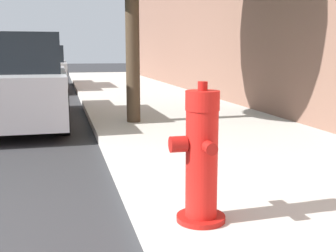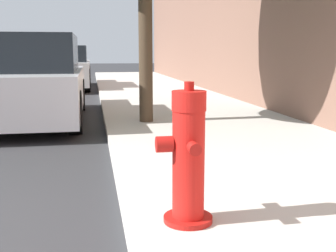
{
  "view_description": "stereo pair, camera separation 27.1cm",
  "coord_description": "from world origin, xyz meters",
  "views": [
    {
      "loc": [
        1.27,
        -2.26,
        1.21
      ],
      "look_at": [
        2.21,
        1.42,
        0.53
      ],
      "focal_mm": 45.0,
      "sensor_mm": 36.0,
      "label": 1
    },
    {
      "loc": [
        1.53,
        -2.32,
        1.21
      ],
      "look_at": [
        2.21,
        1.42,
        0.53
      ],
      "focal_mm": 45.0,
      "sensor_mm": 36.0,
      "label": 2
    }
  ],
  "objects": [
    {
      "name": "fire_hydrant",
      "position": [
        2.12,
        0.22,
        0.53
      ],
      "size": [
        0.37,
        0.38,
        0.91
      ],
      "color": "#A91511",
      "rests_on": "sidewalk_slab"
    },
    {
      "name": "parked_car_mid",
      "position": [
        0.55,
        11.77,
        0.68
      ],
      "size": [
        1.88,
        4.5,
        1.37
      ],
      "color": "silver",
      "rests_on": "ground_plane"
    },
    {
      "name": "parked_car_near",
      "position": [
        0.43,
        5.19,
        0.71
      ],
      "size": [
        1.88,
        4.11,
        1.48
      ],
      "color": "#B7B7BC",
      "rests_on": "ground_plane"
    }
  ]
}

